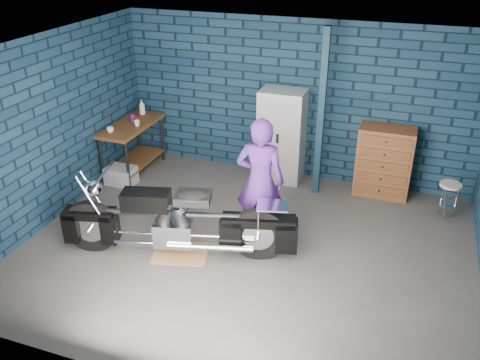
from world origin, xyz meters
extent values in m
plane|color=#484643|center=(0.00, 0.00, 0.00)|extent=(6.00, 6.00, 0.00)
cube|color=#102637|center=(0.00, 2.50, 1.35)|extent=(6.00, 0.02, 2.70)
cube|color=#102637|center=(-3.00, 0.00, 1.35)|extent=(0.02, 5.00, 2.70)
cube|color=white|center=(0.00, 0.00, 2.70)|extent=(6.00, 5.00, 0.02)
cube|color=#122A39|center=(0.55, 1.95, 1.35)|extent=(0.10, 0.10, 2.70)
cube|color=brown|center=(-2.68, 1.62, 0.46)|extent=(0.60, 1.40, 0.91)
cube|color=#90643F|center=(-0.81, -0.43, 0.00)|extent=(0.85, 0.72, 0.01)
imported|color=#431B68|center=(0.09, 0.29, 0.91)|extent=(0.71, 0.51, 1.81)
cube|color=#919599|center=(-2.66, 1.12, 0.15)|extent=(0.49, 0.35, 0.30)
cube|color=beige|center=(-0.14, 2.23, 0.80)|extent=(0.74, 0.53, 1.59)
cube|color=brown|center=(1.57, 2.23, 0.58)|extent=(0.87, 0.48, 1.16)
imported|color=#C0B091|center=(-2.79, 1.17, 0.96)|extent=(0.12, 0.12, 0.09)
imported|color=#C0B091|center=(-2.52, 1.57, 0.96)|extent=(0.14, 0.14, 0.10)
cylinder|color=#551964|center=(-2.71, 1.76, 0.97)|extent=(0.12, 0.12, 0.12)
cylinder|color=maroon|center=(-2.61, 1.73, 0.96)|extent=(0.09, 0.09, 0.10)
imported|color=#919599|center=(-2.73, 2.13, 1.05)|extent=(0.14, 0.14, 0.28)
camera|label=1|loc=(1.86, -5.53, 4.02)|focal=38.00mm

